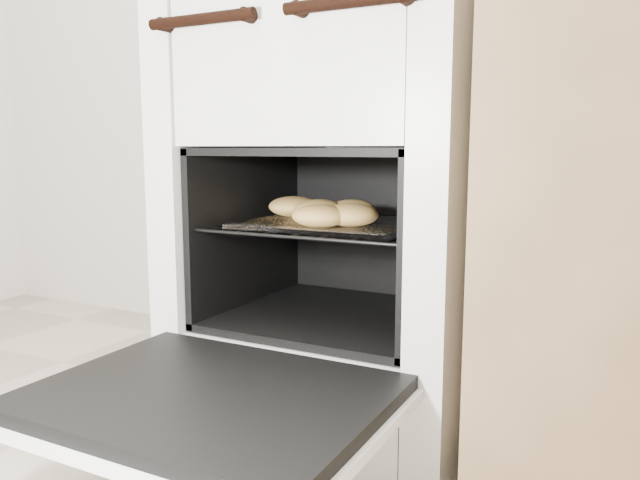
% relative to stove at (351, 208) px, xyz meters
% --- Properties ---
extents(stove, '(0.63, 0.70, 0.97)m').
position_rel_stove_xyz_m(stove, '(0.00, 0.00, 0.00)').
color(stove, silver).
rests_on(stove, ground).
extents(oven_door, '(0.57, 0.44, 0.04)m').
position_rel_stove_xyz_m(oven_door, '(0.00, -0.53, -0.26)').
color(oven_door, black).
rests_on(oven_door, stove).
extents(oven_rack, '(0.46, 0.44, 0.01)m').
position_rel_stove_xyz_m(oven_rack, '(0.00, -0.07, -0.03)').
color(oven_rack, black).
rests_on(oven_rack, stove).
extents(foil_sheet, '(0.36, 0.32, 0.01)m').
position_rel_stove_xyz_m(foil_sheet, '(0.00, -0.09, -0.02)').
color(foil_sheet, white).
rests_on(foil_sheet, oven_rack).
extents(baked_rolls, '(0.33, 0.29, 0.05)m').
position_rel_stove_xyz_m(baked_rolls, '(-0.01, -0.10, 0.00)').
color(baked_rolls, tan).
rests_on(baked_rolls, foil_sheet).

